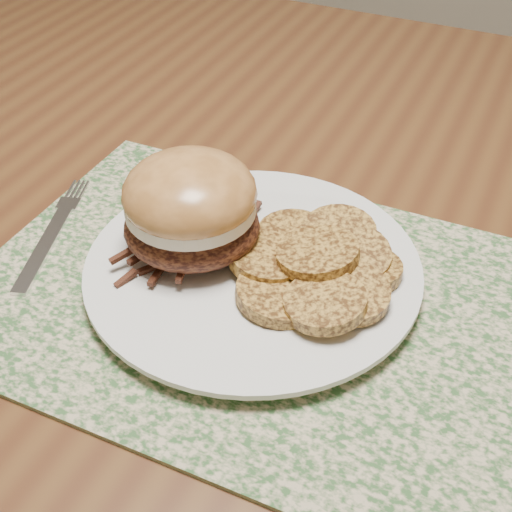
% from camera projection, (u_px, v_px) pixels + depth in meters
% --- Properties ---
extents(dining_table, '(1.50, 0.90, 0.75)m').
position_uv_depth(dining_table, '(365.00, 259.00, 0.74)').
color(dining_table, brown).
rests_on(dining_table, ground).
extents(placemat, '(0.45, 0.33, 0.00)m').
position_uv_depth(placemat, '(251.00, 297.00, 0.58)').
color(placemat, '#365E30').
rests_on(placemat, dining_table).
extents(dinner_plate, '(0.26, 0.26, 0.02)m').
position_uv_depth(dinner_plate, '(253.00, 270.00, 0.59)').
color(dinner_plate, white).
rests_on(dinner_plate, placemat).
extents(pork_sandwich, '(0.15, 0.14, 0.09)m').
position_uv_depth(pork_sandwich, '(191.00, 208.00, 0.57)').
color(pork_sandwich, black).
rests_on(pork_sandwich, dinner_plate).
extents(roasted_potatoes, '(0.15, 0.17, 0.04)m').
position_uv_depth(roasted_potatoes, '(320.00, 265.00, 0.56)').
color(roasted_potatoes, '#B88636').
rests_on(roasted_potatoes, dinner_plate).
extents(fork, '(0.06, 0.16, 0.00)m').
position_uv_depth(fork, '(53.00, 231.00, 0.64)').
color(fork, silver).
rests_on(fork, placemat).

